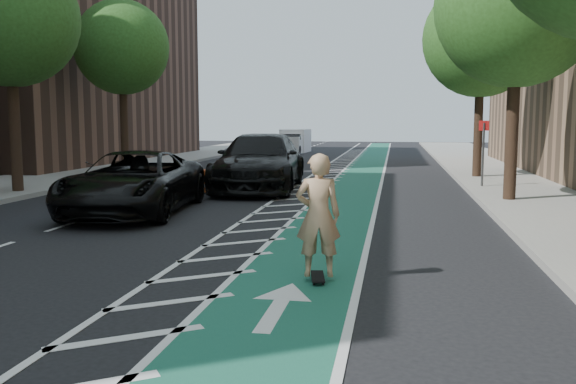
% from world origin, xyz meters
% --- Properties ---
extents(ground, '(120.00, 120.00, 0.00)m').
position_xyz_m(ground, '(0.00, 0.00, 0.00)').
color(ground, black).
rests_on(ground, ground).
extents(bike_lane, '(2.00, 90.00, 0.01)m').
position_xyz_m(bike_lane, '(3.00, 10.00, 0.01)').
color(bike_lane, '#175141').
rests_on(bike_lane, ground).
extents(buffer_strip, '(1.40, 90.00, 0.01)m').
position_xyz_m(buffer_strip, '(1.50, 10.00, 0.01)').
color(buffer_strip, silver).
rests_on(buffer_strip, ground).
extents(sidewalk_right, '(5.00, 90.00, 0.15)m').
position_xyz_m(sidewalk_right, '(9.50, 10.00, 0.07)').
color(sidewalk_right, gray).
rests_on(sidewalk_right, ground).
extents(sidewalk_left, '(5.00, 90.00, 0.15)m').
position_xyz_m(sidewalk_left, '(-9.50, 10.00, 0.07)').
color(sidewalk_left, gray).
rests_on(sidewalk_left, ground).
extents(curb_right, '(0.12, 90.00, 0.16)m').
position_xyz_m(curb_right, '(7.05, 10.00, 0.08)').
color(curb_right, gray).
rests_on(curb_right, ground).
extents(curb_left, '(0.12, 90.00, 0.16)m').
position_xyz_m(curb_left, '(-7.05, 10.00, 0.08)').
color(curb_left, gray).
rests_on(curb_left, ground).
extents(building_left_far, '(14.00, 22.00, 18.00)m').
position_xyz_m(building_left_far, '(-17.50, 24.00, 9.00)').
color(building_left_far, brown).
rests_on(building_left_far, ground).
extents(tree_r_c, '(4.20, 4.20, 7.90)m').
position_xyz_m(tree_r_c, '(7.90, 8.00, 5.77)').
color(tree_r_c, '#382619').
rests_on(tree_r_c, ground).
extents(tree_l_c, '(4.20, 4.20, 7.90)m').
position_xyz_m(tree_l_c, '(-7.90, 8.00, 5.77)').
color(tree_l_c, '#382619').
rests_on(tree_l_c, ground).
extents(tree_r_d, '(4.20, 4.20, 7.90)m').
position_xyz_m(tree_r_d, '(7.90, 16.00, 5.77)').
color(tree_r_d, '#382619').
rests_on(tree_r_d, ground).
extents(tree_l_d, '(4.20, 4.20, 7.90)m').
position_xyz_m(tree_l_d, '(-7.90, 16.00, 5.77)').
color(tree_l_d, '#382619').
rests_on(tree_l_d, ground).
extents(sign_post, '(0.35, 0.08, 2.47)m').
position_xyz_m(sign_post, '(7.60, 12.00, 1.35)').
color(sign_post, '#4C4C4C').
rests_on(sign_post, ground).
extents(skateboard, '(0.31, 0.72, 0.09)m').
position_xyz_m(skateboard, '(3.36, -1.34, 0.08)').
color(skateboard, black).
rests_on(skateboard, ground).
extents(skateboarder, '(0.76, 0.57, 1.91)m').
position_xyz_m(skateboarder, '(3.36, -1.34, 1.05)').
color(skateboarder, tan).
rests_on(skateboarder, skateboard).
extents(suv_near, '(3.34, 6.25, 1.67)m').
position_xyz_m(suv_near, '(-2.40, 4.79, 0.83)').
color(suv_near, black).
rests_on(suv_near, ground).
extents(suv_far, '(3.23, 7.05, 2.00)m').
position_xyz_m(suv_far, '(-0.28, 10.87, 1.00)').
color(suv_far, black).
rests_on(suv_far, ground).
extents(car_silver, '(2.36, 4.70, 1.54)m').
position_xyz_m(car_silver, '(-4.33, 25.52, 0.77)').
color(car_silver, '#A5A6AB').
rests_on(car_silver, ground).
extents(car_grey, '(1.77, 4.19, 1.34)m').
position_xyz_m(car_grey, '(-2.80, 26.61, 0.67)').
color(car_grey, '#5A5B5F').
rests_on(car_grey, ground).
extents(box_truck, '(2.11, 4.33, 1.76)m').
position_xyz_m(box_truck, '(-3.18, 35.84, 0.81)').
color(box_truck, white).
rests_on(box_truck, ground).
extents(barrel_a, '(0.69, 0.69, 0.94)m').
position_xyz_m(barrel_a, '(-3.16, 6.81, 0.45)').
color(barrel_a, '#F1530C').
rests_on(barrel_a, ground).
extents(barrel_b, '(0.58, 0.58, 0.80)m').
position_xyz_m(barrel_b, '(-1.80, 9.53, 0.38)').
color(barrel_b, '#E0490B').
rests_on(barrel_b, ground).
extents(barrel_c, '(0.62, 0.62, 0.85)m').
position_xyz_m(barrel_c, '(-2.40, 18.39, 0.40)').
color(barrel_c, '#E55F0C').
rests_on(barrel_c, ground).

